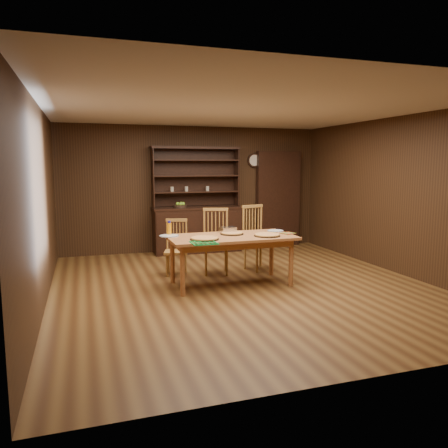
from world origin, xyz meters
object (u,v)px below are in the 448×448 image
object	(u,v)px
chair_center	(216,239)
china_hutch	(197,223)
dining_table	(231,241)
chair_right	(256,235)
juice_bottle	(169,229)
chair_left	(176,245)

from	to	relation	value
chair_center	china_hutch	bearing A→B (deg)	100.69
china_hutch	chair_center	world-z (taller)	china_hutch
dining_table	chair_center	world-z (taller)	chair_center
chair_right	juice_bottle	world-z (taller)	chair_right
dining_table	juice_bottle	distance (m)	0.96
china_hutch	chair_right	size ratio (longest dim) A/B	1.95
china_hutch	dining_table	world-z (taller)	china_hutch
dining_table	juice_bottle	world-z (taller)	juice_bottle
dining_table	china_hutch	bearing A→B (deg)	86.86
chair_center	chair_right	distance (m)	0.74
chair_right	juice_bottle	size ratio (longest dim) A/B	5.15
chair_right	juice_bottle	bearing A→B (deg)	179.67
china_hutch	chair_right	distance (m)	1.88
dining_table	chair_right	bearing A→B (deg)	48.28
china_hutch	chair_center	size ratio (longest dim) A/B	2.00
dining_table	chair_right	world-z (taller)	chair_right
china_hutch	juice_bottle	world-z (taller)	china_hutch
china_hutch	dining_table	size ratio (longest dim) A/B	1.16
chair_center	juice_bottle	size ratio (longest dim) A/B	5.02
china_hutch	chair_left	size ratio (longest dim) A/B	2.37
dining_table	juice_bottle	bearing A→B (deg)	157.77
chair_center	juice_bottle	bearing A→B (deg)	-138.20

